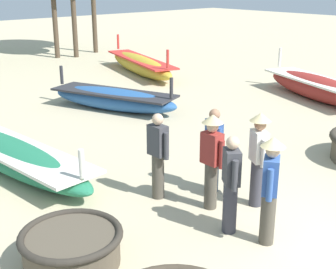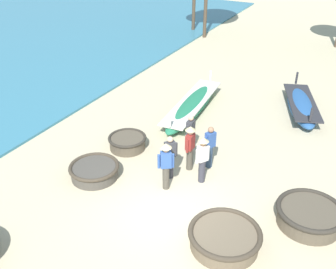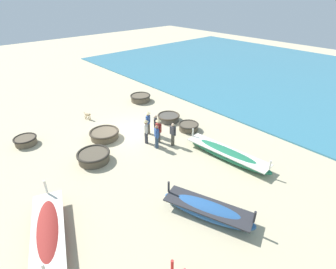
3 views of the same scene
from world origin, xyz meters
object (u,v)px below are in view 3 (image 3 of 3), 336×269
at_px(coracle_nearest, 104,134).
at_px(coracle_far_right, 169,117).
at_px(fisherman_standing_left, 156,125).
at_px(long_boat_white_hull, 208,210).
at_px(coracle_far_left, 189,127).
at_px(fisherman_with_hat, 173,134).
at_px(coracle_beside_post, 94,156).
at_px(fisherman_standing_right, 159,129).
at_px(long_boat_green_hull, 49,233).
at_px(fisherman_hauling, 148,121).
at_px(coracle_center, 140,98).
at_px(dog, 88,115).
at_px(long_boat_blue_hull, 227,154).
at_px(fisherman_crouching, 146,130).
at_px(fisherman_by_coracle, 157,136).
at_px(coracle_front_left, 26,140).

bearing_deg(coracle_nearest, coracle_far_right, 169.81).
bearing_deg(fisherman_standing_left, long_boat_white_hull, 68.04).
relative_size(coracle_far_left, fisherman_with_hat, 0.91).
bearing_deg(coracle_nearest, coracle_beside_post, 46.83).
bearing_deg(fisherman_standing_right, long_boat_white_hull, 68.56).
xyz_separation_m(coracle_nearest, coracle_beside_post, (1.81, 1.93, 0.03)).
height_order(coracle_beside_post, fisherman_with_hat, fisherman_with_hat).
distance_m(long_boat_green_hull, fisherman_hauling, 9.35).
xyz_separation_m(coracle_center, coracle_nearest, (5.68, 3.64, -0.02)).
height_order(coracle_nearest, coracle_far_right, coracle_nearest).
xyz_separation_m(coracle_center, dog, (5.19, 0.30, 0.06)).
relative_size(coracle_far_right, long_boat_blue_hull, 0.30).
xyz_separation_m(long_boat_green_hull, fisherman_standing_right, (-8.12, -2.90, 0.57)).
xyz_separation_m(fisherman_crouching, fisherman_hauling, (-0.86, -0.87, 0.00)).
xyz_separation_m(fisherman_crouching, fisherman_standing_left, (-1.02, -0.29, -0.12)).
height_order(fisherman_hauling, dog, fisherman_hauling).
distance_m(coracle_nearest, fisherman_crouching, 2.99).
distance_m(fisherman_hauling, dog, 5.28).
relative_size(coracle_far_left, fisherman_by_coracle, 0.91).
distance_m(fisherman_standing_left, fisherman_hauling, 0.62).
bearing_deg(fisherman_with_hat, long_boat_green_hull, 13.22).
height_order(fisherman_by_coracle, fisherman_standing_right, fisherman_standing_right).
relative_size(fisherman_standing_left, fisherman_with_hat, 1.00).
distance_m(long_boat_white_hull, dog, 12.43).
relative_size(coracle_center, fisherman_standing_right, 1.07).
bearing_deg(fisherman_with_hat, fisherman_hauling, -84.68).
bearing_deg(coracle_nearest, long_boat_green_hull, 44.82).
height_order(coracle_center, fisherman_hauling, fisherman_hauling).
relative_size(coracle_far_left, fisherman_standing_left, 0.91).
bearing_deg(fisherman_hauling, fisherman_with_hat, 95.32).
relative_size(coracle_far_left, fisherman_crouching, 0.86).
relative_size(coracle_center, long_boat_white_hull, 0.41).
relative_size(long_boat_blue_hull, dog, 8.54).
distance_m(coracle_far_right, long_boat_green_hull, 11.75).
height_order(coracle_front_left, coracle_far_left, coracle_front_left).
bearing_deg(fisherman_crouching, long_boat_white_hull, 74.99).
height_order(coracle_front_left, long_boat_blue_hull, long_boat_blue_hull).
distance_m(coracle_center, fisherman_standing_left, 6.45).
distance_m(fisherman_hauling, fisherman_standing_right, 1.35).
distance_m(coracle_far_right, fisherman_hauling, 2.56).
bearing_deg(fisherman_by_coracle, coracle_beside_post, -20.23).
bearing_deg(long_boat_blue_hull, coracle_nearest, -58.88).
bearing_deg(long_boat_blue_hull, coracle_beside_post, -39.74).
bearing_deg(fisherman_standing_right, dog, -73.13).
bearing_deg(long_boat_blue_hull, coracle_far_left, -101.98).
xyz_separation_m(coracle_front_left, fisherman_with_hat, (-6.94, 6.40, 0.56)).
bearing_deg(coracle_beside_post, fisherman_standing_left, 178.18).
bearing_deg(fisherman_hauling, long_boat_green_hull, 26.97).
bearing_deg(coracle_beside_post, coracle_front_left, -62.92).
bearing_deg(fisherman_with_hat, coracle_front_left, -42.70).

